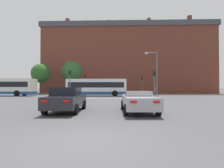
# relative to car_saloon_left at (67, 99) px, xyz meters

# --- Properties ---
(ground_plane) EXTENTS (400.00, 400.00, 0.00)m
(ground_plane) POSITION_rel_car_saloon_left_xyz_m (2.35, -6.13, -0.79)
(ground_plane) COLOR #474749
(stop_line_strip) EXTENTS (9.27, 0.30, 0.01)m
(stop_line_strip) POSITION_rel_car_saloon_left_xyz_m (2.35, 12.87, -0.79)
(stop_line_strip) COLOR silver
(stop_line_strip) RESTS_ON ground_plane
(far_pavement) EXTENTS (70.30, 2.50, 0.01)m
(far_pavement) POSITION_rel_car_saloon_left_xyz_m (2.35, 26.08, -0.79)
(far_pavement) COLOR #A09B91
(far_pavement) RESTS_ON ground_plane
(brick_civic_building) EXTENTS (42.57, 10.58, 19.87)m
(brick_civic_building) POSITION_rel_car_saloon_left_xyz_m (5.85, 34.71, 7.86)
(brick_civic_building) COLOR brown
(brick_civic_building) RESTS_ON ground_plane
(car_saloon_left) EXTENTS (2.05, 4.32, 1.57)m
(car_saloon_left) POSITION_rel_car_saloon_left_xyz_m (0.00, 0.00, 0.00)
(car_saloon_left) COLOR #232328
(car_saloon_left) RESTS_ON ground_plane
(car_roadster_right) EXTENTS (2.10, 4.70, 1.32)m
(car_roadster_right) POSITION_rel_car_saloon_left_xyz_m (4.59, -0.06, -0.10)
(car_roadster_right) COLOR #9E9EA3
(car_roadster_right) RESTS_ON ground_plane
(bus_crossing_lead) EXTENTS (10.21, 2.73, 2.93)m
(bus_crossing_lead) POSITION_rel_car_saloon_left_xyz_m (-0.31, 19.08, 0.78)
(bus_crossing_lead) COLOR silver
(bus_crossing_lead) RESTS_ON ground_plane
(traffic_light_far_left) EXTENTS (0.26, 0.31, 4.31)m
(traffic_light_far_left) POSITION_rel_car_saloon_left_xyz_m (-3.58, 25.46, 2.10)
(traffic_light_far_left) COLOR slate
(traffic_light_far_left) RESTS_ON ground_plane
(traffic_light_far_right) EXTENTS (0.26, 0.31, 3.72)m
(traffic_light_far_right) POSITION_rel_car_saloon_left_xyz_m (8.45, 25.37, 1.73)
(traffic_light_far_right) COLOR slate
(traffic_light_far_right) RESTS_ON ground_plane
(traffic_light_near_left) EXTENTS (0.26, 0.31, 3.91)m
(traffic_light_near_left) POSITION_rel_car_saloon_left_xyz_m (-3.53, 13.67, 1.85)
(traffic_light_near_left) COLOR slate
(traffic_light_near_left) RESTS_ON ground_plane
(traffic_light_near_right) EXTENTS (0.26, 0.31, 3.92)m
(traffic_light_near_right) POSITION_rel_car_saloon_left_xyz_m (8.44, 13.37, 1.86)
(traffic_light_near_right) COLOR slate
(traffic_light_near_right) RESTS_ON ground_plane
(street_lamp_junction) EXTENTS (1.82, 0.36, 6.62)m
(street_lamp_junction) POSITION_rel_car_saloon_left_xyz_m (8.58, 13.77, 3.27)
(street_lamp_junction) COLOR slate
(street_lamp_junction) RESTS_ON ground_plane
(pedestrian_waiting) EXTENTS (0.42, 0.45, 1.61)m
(pedestrian_waiting) POSITION_rel_car_saloon_left_xyz_m (11.16, 25.81, 0.14)
(pedestrian_waiting) COLOR brown
(pedestrian_waiting) RESTS_ON ground_plane
(pedestrian_walking_east) EXTENTS (0.40, 0.46, 1.79)m
(pedestrian_walking_east) POSITION_rel_car_saloon_left_xyz_m (-1.05, 25.74, 0.27)
(pedestrian_walking_east) COLOR #333851
(pedestrian_walking_east) RESTS_ON ground_plane
(pedestrian_walking_west) EXTENTS (0.31, 0.44, 1.67)m
(pedestrian_walking_west) POSITION_rel_car_saloon_left_xyz_m (-7.12, 26.71, 0.18)
(pedestrian_walking_west) COLOR brown
(pedestrian_walking_west) RESTS_ON ground_plane
(tree_by_building) EXTENTS (5.72, 5.72, 8.18)m
(tree_by_building) POSITION_rel_car_saloon_left_xyz_m (-7.51, 31.13, 4.38)
(tree_by_building) COLOR #4C3823
(tree_by_building) RESTS_ON ground_plane
(tree_kerbside) EXTENTS (3.86, 3.86, 6.52)m
(tree_kerbside) POSITION_rel_car_saloon_left_xyz_m (-13.16, 25.58, 3.69)
(tree_kerbside) COLOR #4C3823
(tree_kerbside) RESTS_ON ground_plane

